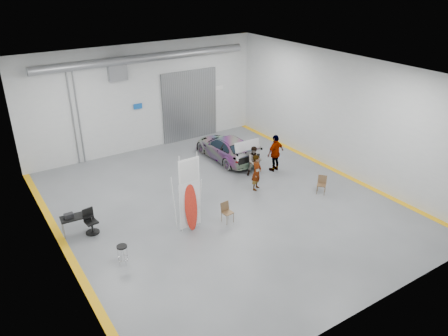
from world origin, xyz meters
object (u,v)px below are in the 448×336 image
person_b (254,161)px  work_table (74,217)px  surfboard_display (190,200)px  folding_chair_far (321,188)px  shop_stool (123,255)px  person_a (257,172)px  person_c (275,153)px  folding_chair_near (227,216)px  office_chair (91,223)px  sedan_car (226,148)px

person_b → work_table: size_ratio=1.27×
surfboard_display → folding_chair_far: (6.62, -0.63, -1.08)m
person_b → shop_stool: person_b is taller
person_a → person_b: size_ratio=1.12×
surfboard_display → folding_chair_far: 6.74m
shop_stool → folding_chair_far: bearing=0.2°
person_a → work_table: 8.38m
person_c → work_table: size_ratio=1.59×
person_c → work_table: bearing=-7.8°
person_a → person_b: 1.49m
person_b → folding_chair_near: 4.68m
folding_chair_far → office_chair: size_ratio=0.83×
surfboard_display → person_a: bearing=16.4°
shop_stool → folding_chair_near: bearing=4.0°
person_a → person_c: 2.37m
sedan_car → person_c: (1.29, -2.64, 0.34)m
folding_chair_near → folding_chair_far: 5.09m
person_a → folding_chair_near: (-2.78, -1.71, -0.61)m
person_a → work_table: person_a is taller
person_c → folding_chair_far: person_c is taller
person_b → sedan_car: bearing=112.5°
person_c → surfboard_display: (-6.40, -2.52, 0.36)m
person_b → person_c: bearing=17.3°
sedan_car → shop_stool: bearing=35.1°
person_b → office_chair: bearing=-153.7°
folding_chair_near → shop_stool: size_ratio=1.12×
person_c → folding_chair_near: size_ratio=2.27×
work_table → folding_chair_far: bearing=-15.2°
folding_chair_near → office_chair: size_ratio=0.84×
person_c → work_table: 10.41m
person_c → sedan_car: bearing=-73.2°
sedan_car → person_a: 3.88m
surfboard_display → shop_stool: 3.37m
person_c → surfboard_display: 6.88m
sedan_car → folding_chair_near: size_ratio=5.16×
person_a → office_chair: 7.83m
person_a → folding_chair_near: size_ratio=2.03×
sedan_car → work_table: bearing=17.5°
work_table → person_b: bearing=2.3°
sedan_car → surfboard_display: size_ratio=1.35×
person_c → work_table: person_c is taller
surfboard_display → work_table: bearing=149.4°
surfboard_display → shop_stool: surfboard_display is taller
folding_chair_far → work_table: size_ratio=0.69×
person_c → folding_chair_near: bearing=21.3°
sedan_car → office_chair: (-8.57, -3.20, -0.20)m
folding_chair_near → work_table: (-5.55, 2.60, 0.48)m
person_c → surfboard_display: bearing=12.3°
surfboard_display → folding_chair_near: bearing=-13.6°
person_c → person_b: bearing=-13.8°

